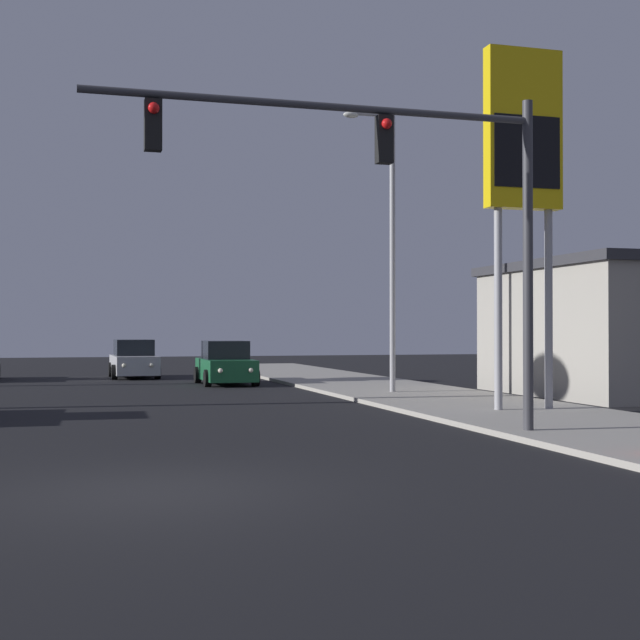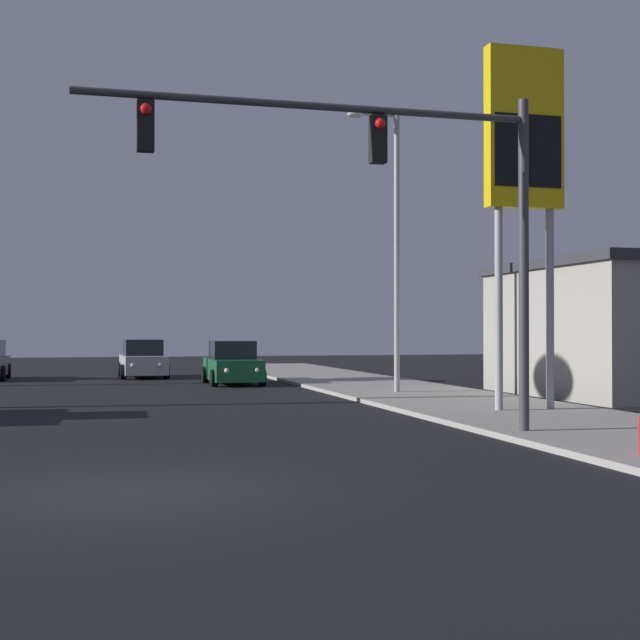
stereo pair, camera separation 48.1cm
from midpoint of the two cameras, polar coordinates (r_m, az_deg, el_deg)
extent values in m
plane|color=black|center=(11.95, -10.60, -10.68)|extent=(120.00, 120.00, 0.00)
cube|color=#9E998E|center=(24.16, 10.78, -5.46)|extent=(5.00, 60.00, 0.12)
cylinder|color=black|center=(38.61, -19.34, -3.25)|extent=(0.24, 0.64, 0.64)
cylinder|color=black|center=(41.21, -19.04, -3.09)|extent=(0.24, 0.64, 0.64)
cube|color=#195933|center=(34.58, -5.21, -3.16)|extent=(1.84, 4.22, 0.80)
cube|color=black|center=(34.70, -5.25, -1.91)|extent=(1.62, 2.02, 0.70)
cylinder|color=black|center=(33.17, -6.38, -3.71)|extent=(0.24, 0.64, 0.64)
cylinder|color=black|center=(33.47, -3.32, -3.69)|extent=(0.24, 0.64, 0.64)
cylinder|color=black|center=(35.74, -6.98, -3.49)|extent=(0.24, 0.64, 0.64)
cylinder|color=black|center=(36.03, -4.14, -3.47)|extent=(0.24, 0.64, 0.64)
sphere|color=#F2EACC|center=(32.39, -5.57, -3.24)|extent=(0.18, 0.18, 0.18)
sphere|color=#F2EACC|center=(32.59, -3.63, -3.22)|extent=(0.18, 0.18, 0.18)
cube|color=#B7B7BC|center=(40.02, -10.92, -2.81)|extent=(1.91, 4.25, 0.80)
cube|color=black|center=(40.14, -10.93, -1.74)|extent=(1.65, 2.04, 0.70)
cylinder|color=black|center=(38.68, -12.13, -3.27)|extent=(0.24, 0.64, 0.64)
cylinder|color=black|center=(38.80, -9.47, -3.27)|extent=(0.24, 0.64, 0.64)
cylinder|color=black|center=(41.28, -12.29, -3.11)|extent=(0.24, 0.64, 0.64)
cylinder|color=black|center=(41.39, -9.79, -3.10)|extent=(0.24, 0.64, 0.64)
sphere|color=#F2EACC|center=(37.87, -11.55, -2.86)|extent=(0.18, 0.18, 0.18)
sphere|color=#F2EACC|center=(37.94, -9.87, -2.86)|extent=(0.18, 0.18, 0.18)
cylinder|color=#38383D|center=(17.98, 13.66, 3.46)|extent=(0.20, 0.20, 6.50)
cylinder|color=#38383D|center=(16.86, 0.29, 13.55)|extent=(8.59, 0.14, 0.14)
cube|color=black|center=(17.10, 4.55, 11.45)|extent=(0.30, 0.24, 0.90)
sphere|color=red|center=(17.03, 4.71, 12.43)|extent=(0.20, 0.20, 0.20)
cube|color=black|center=(16.24, -10.26, 12.11)|extent=(0.30, 0.24, 0.90)
sphere|color=red|center=(16.16, -10.22, 13.16)|extent=(0.20, 0.20, 0.20)
cylinder|color=#99999E|center=(28.69, 5.42, 4.41)|extent=(0.18, 0.18, 9.00)
cylinder|color=#99999E|center=(29.17, 4.08, 12.99)|extent=(1.40, 0.10, 0.10)
ellipsoid|color=silver|center=(28.95, 2.74, 12.99)|extent=(0.50, 0.24, 0.20)
cylinder|color=#99999E|center=(22.40, 11.97, 0.72)|extent=(0.20, 0.20, 5.00)
cylinder|color=#99999E|center=(23.06, 15.09, 0.69)|extent=(0.20, 0.20, 5.00)
cube|color=yellow|center=(23.27, 13.52, 11.85)|extent=(2.00, 0.40, 4.00)
cube|color=black|center=(22.96, 13.78, 10.49)|extent=(1.80, 0.03, 1.80)
camera|label=1|loc=(0.24, -89.38, -0.01)|focal=50.00mm
camera|label=2|loc=(0.24, 90.62, 0.01)|focal=50.00mm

